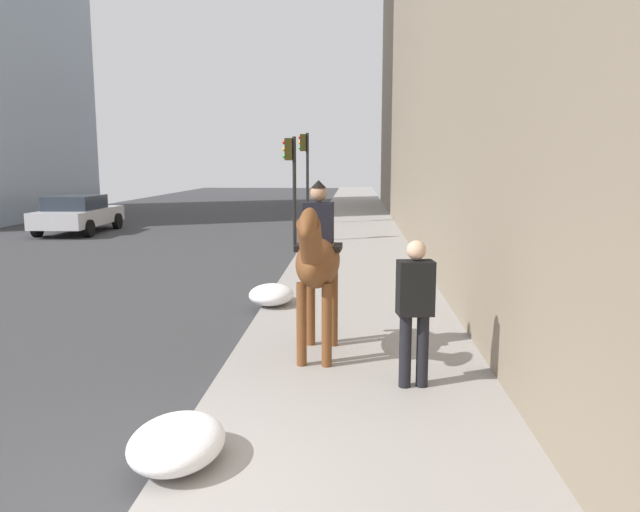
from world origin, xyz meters
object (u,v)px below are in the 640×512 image
Objects in this scene: pedestrian_greeting at (415,304)px; traffic_light_far_curb at (305,164)px; traffic_light_near_curb at (291,172)px; car_near_lane at (78,213)px; mounted_horse_near at (317,260)px.

pedestrian_greeting is 19.19m from traffic_light_far_curb.
traffic_light_near_curb is 6.08m from traffic_light_far_curb.
traffic_light_far_curb is at bearing 0.49° from traffic_light_near_curb.
pedestrian_greeting is at bearing -146.02° from car_near_lane.
mounted_horse_near is 1.37× the size of pedestrian_greeting.
mounted_horse_near reaches higher than car_near_lane.
traffic_light_far_curb is (6.08, 0.05, 0.25)m from traffic_light_near_curb.
pedestrian_greeting reaches higher than car_near_lane.
traffic_light_near_curb is (11.82, 1.57, 0.93)m from mounted_horse_near.
car_near_lane is at bearing 109.86° from traffic_light_far_curb.
traffic_light_near_curb reaches higher than pedestrian_greeting.
mounted_horse_near is at bearing -172.42° from traffic_light_near_curb.
traffic_light_near_curb is at bearing -169.30° from mounted_horse_near.
mounted_horse_near is 0.67× the size of traffic_light_near_curb.
mounted_horse_near is 11.96m from traffic_light_near_curb.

